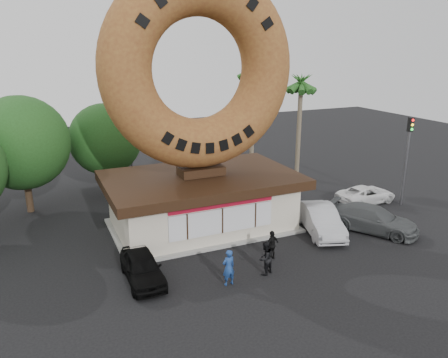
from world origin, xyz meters
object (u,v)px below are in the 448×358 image
at_px(car_black, 142,267).
at_px(person_center, 265,258).
at_px(person_left, 229,267).
at_px(car_silver, 321,220).
at_px(car_grey, 373,219).
at_px(donut_shop, 202,199).
at_px(traffic_signal, 407,150).
at_px(car_white, 366,194).
at_px(person_right, 272,245).
at_px(street_lamp, 131,129).
at_px(giant_donut, 199,69).

bearing_deg(car_black, person_center, -17.59).
distance_m(person_left, car_silver, 8.03).
distance_m(car_silver, car_grey, 3.14).
bearing_deg(car_black, donut_shop, 45.16).
xyz_separation_m(donut_shop, traffic_signal, (14.00, -1.99, 2.10)).
height_order(car_grey, car_white, car_grey).
bearing_deg(car_grey, car_black, 147.49).
xyz_separation_m(donut_shop, person_center, (0.70, -6.58, -0.92)).
distance_m(person_center, car_silver, 6.15).
relative_size(person_left, car_black, 0.44).
bearing_deg(person_right, donut_shop, -91.85).
bearing_deg(car_black, car_silver, 6.66).
relative_size(street_lamp, person_left, 4.56).
distance_m(giant_donut, traffic_signal, 15.16).
bearing_deg(traffic_signal, car_black, -171.63).
height_order(person_left, car_grey, person_left).
height_order(car_silver, car_white, car_silver).
height_order(donut_shop, traffic_signal, traffic_signal).
bearing_deg(person_center, donut_shop, -108.19).
xyz_separation_m(street_lamp, person_center, (2.55, -16.59, -3.64)).
distance_m(person_center, car_grey, 8.54).
height_order(person_right, car_white, person_right).
bearing_deg(giant_donut, car_white, -3.34).
distance_m(car_silver, car_white, 6.64).
height_order(donut_shop, street_lamp, street_lamp).
relative_size(person_right, car_silver, 0.33).
height_order(street_lamp, car_black, street_lamp).
distance_m(person_right, car_grey, 7.28).
xyz_separation_m(traffic_signal, person_center, (-13.30, -4.58, -3.02)).
distance_m(traffic_signal, car_white, 4.03).
xyz_separation_m(traffic_signal, person_right, (-12.22, -3.38, -3.08)).
bearing_deg(giant_donut, car_black, -135.32).
distance_m(car_black, car_silver, 10.97).
xyz_separation_m(person_left, car_grey, (10.33, 2.08, -0.12)).
xyz_separation_m(person_left, person_center, (2.00, 0.18, -0.03)).
xyz_separation_m(street_lamp, person_left, (0.55, -16.77, -3.61)).
bearing_deg(donut_shop, car_silver, -30.64).
xyz_separation_m(car_silver, car_white, (5.96, 2.91, -0.20)).
relative_size(donut_shop, person_left, 6.39).
bearing_deg(person_center, person_left, -19.23).
bearing_deg(person_center, car_black, -42.41).
height_order(person_center, car_white, person_center).
bearing_deg(street_lamp, person_right, -76.71).
relative_size(car_grey, car_white, 1.20).
bearing_deg(person_right, traffic_signal, 175.29).
distance_m(car_grey, car_white, 5.00).
xyz_separation_m(giant_donut, car_silver, (6.08, -3.61, -8.53)).
bearing_deg(car_silver, car_black, -155.96).
xyz_separation_m(street_lamp, car_white, (13.89, -10.70, -3.88)).
height_order(giant_donut, car_silver, giant_donut).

